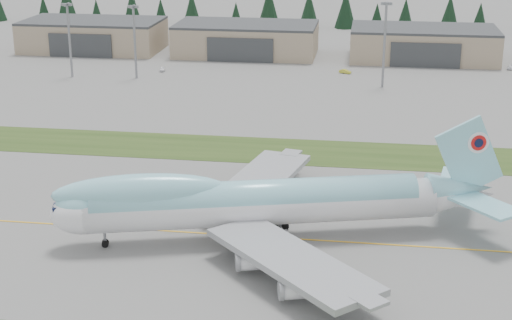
% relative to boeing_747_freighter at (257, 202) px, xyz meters
% --- Properties ---
extents(ground, '(7000.00, 7000.00, 0.00)m').
position_rel_boeing_747_freighter_xyz_m(ground, '(-10.79, 0.68, -6.44)').
color(ground, slate).
rests_on(ground, ground).
extents(grass_strip_far, '(400.00, 18.00, 0.08)m').
position_rel_boeing_747_freighter_xyz_m(grass_strip_far, '(-10.79, 45.68, -6.44)').
color(grass_strip_far, '#294318').
rests_on(grass_strip_far, ground).
extents(taxiway_line_main, '(400.00, 0.40, 0.02)m').
position_rel_boeing_747_freighter_xyz_m(taxiway_line_main, '(-10.79, 0.68, -6.44)').
color(taxiway_line_main, gold).
rests_on(taxiway_line_main, ground).
extents(boeing_747_freighter, '(74.11, 61.67, 19.52)m').
position_rel_boeing_747_freighter_xyz_m(boeing_747_freighter, '(0.00, 0.00, 0.00)').
color(boeing_747_freighter, white).
rests_on(boeing_747_freighter, ground).
extents(hangar_left, '(48.00, 26.60, 10.80)m').
position_rel_boeing_747_freighter_xyz_m(hangar_left, '(-80.79, 150.58, -1.05)').
color(hangar_left, gray).
rests_on(hangar_left, ground).
extents(hangar_center, '(48.00, 26.60, 10.80)m').
position_rel_boeing_747_freighter_xyz_m(hangar_center, '(-25.79, 150.58, -1.05)').
color(hangar_center, gray).
rests_on(hangar_center, ground).
extents(hangar_right, '(48.00, 26.60, 10.80)m').
position_rel_boeing_747_freighter_xyz_m(hangar_right, '(34.21, 150.58, -1.05)').
color(hangar_right, gray).
rests_on(hangar_right, ground).
extents(floodlight_masts, '(124.71, 6.85, 24.21)m').
position_rel_boeing_747_freighter_xyz_m(floodlight_masts, '(-50.52, 109.89, 9.36)').
color(floodlight_masts, gray).
rests_on(floodlight_masts, ground).
extents(service_vehicle_a, '(2.42, 4.08, 1.30)m').
position_rel_boeing_747_freighter_xyz_m(service_vehicle_a, '(-47.71, 120.25, -6.44)').
color(service_vehicle_a, white).
rests_on(service_vehicle_a, ground).
extents(service_vehicle_b, '(4.02, 2.83, 1.26)m').
position_rel_boeing_747_freighter_xyz_m(service_vehicle_b, '(9.32, 125.37, -6.44)').
color(service_vehicle_b, gold).
rests_on(service_vehicle_b, ground).
extents(service_vehicle_c, '(3.14, 5.01, 1.35)m').
position_rel_boeing_747_freighter_xyz_m(service_vehicle_c, '(61.16, 138.99, -6.44)').
color(service_vehicle_c, silver).
rests_on(service_vehicle_c, ground).
extents(conifer_belt, '(277.41, 14.32, 16.91)m').
position_rel_boeing_747_freighter_xyz_m(conifer_belt, '(-8.17, 212.53, 0.85)').
color(conifer_belt, black).
rests_on(conifer_belt, ground).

